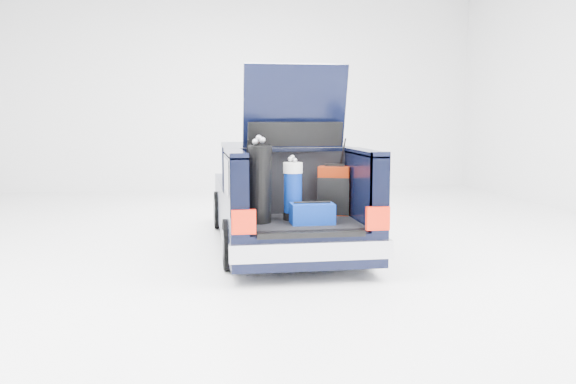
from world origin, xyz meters
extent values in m
plane|color=white|center=(0.00, 0.00, 0.00)|extent=(14.00, 14.00, 0.00)
cube|color=black|center=(0.00, 0.65, 0.50)|extent=(1.75, 3.00, 0.70)
cube|color=black|center=(0.00, 2.22, 0.40)|extent=(1.70, 0.30, 0.50)
cube|color=#ADADB5|center=(0.00, 2.36, 0.33)|extent=(1.72, 0.10, 0.22)
cube|color=black|center=(0.00, 0.15, 1.12)|extent=(1.55, 1.95, 0.54)
cube|color=black|center=(0.00, 0.15, 1.41)|extent=(1.62, 2.05, 0.06)
cube|color=black|center=(0.00, -1.50, 0.35)|extent=(1.75, 1.30, 0.40)
cube|color=black|center=(0.00, -1.48, 0.57)|extent=(1.32, 1.18, 0.05)
cube|color=black|center=(-0.78, -1.50, 0.97)|extent=(0.20, 1.30, 0.85)
cube|color=black|center=(0.78, -1.50, 0.97)|extent=(0.20, 1.30, 0.85)
cube|color=black|center=(-0.78, -1.50, 1.41)|extent=(0.20, 1.30, 0.06)
cube|color=black|center=(0.78, -1.50, 1.41)|extent=(0.20, 1.30, 0.06)
cube|color=black|center=(0.00, -0.88, 0.97)|extent=(1.36, 0.08, 0.84)
cube|color=#ADADB5|center=(0.00, -2.18, 0.38)|extent=(1.80, 0.12, 0.20)
cube|color=#B41907|center=(-0.74, -2.15, 0.72)|extent=(0.26, 0.07, 0.26)
cube|color=#B41907|center=(0.74, -2.15, 0.72)|extent=(0.26, 0.07, 0.26)
cube|color=black|center=(0.00, -2.15, 0.56)|extent=(1.20, 0.06, 0.06)
cube|color=black|center=(0.00, -1.05, 1.96)|extent=(1.28, 0.33, 1.03)
cube|color=black|center=(0.00, -1.01, 2.10)|extent=(0.95, 0.17, 0.54)
cylinder|color=black|center=(-0.82, 1.45, 0.31)|extent=(0.20, 0.62, 0.62)
cylinder|color=slate|center=(-0.82, 1.45, 0.31)|extent=(0.23, 0.36, 0.36)
cylinder|color=black|center=(0.82, 1.45, 0.31)|extent=(0.20, 0.62, 0.62)
cylinder|color=slate|center=(0.82, 1.45, 0.31)|extent=(0.23, 0.36, 0.36)
cylinder|color=black|center=(-0.82, -1.35, 0.31)|extent=(0.20, 0.62, 0.62)
cylinder|color=slate|center=(-0.82, -1.35, 0.31)|extent=(0.23, 0.36, 0.36)
cylinder|color=black|center=(0.82, -1.35, 0.31)|extent=(0.20, 0.62, 0.62)
cylinder|color=slate|center=(0.82, -1.35, 0.31)|extent=(0.23, 0.36, 0.36)
cube|color=#651603|center=(0.50, -1.08, 0.91)|extent=(0.45, 0.36, 0.61)
cube|color=black|center=(0.50, -1.08, 1.23)|extent=(0.25, 0.14, 0.03)
cube|color=black|center=(0.50, -1.20, 0.84)|extent=(0.38, 0.16, 0.47)
cylinder|color=black|center=(-0.50, -1.55, 1.05)|extent=(0.37, 0.39, 0.91)
cube|color=white|center=(-0.50, -1.43, 1.08)|extent=(0.11, 0.06, 0.32)
sphere|color=#99999E|center=(-0.54, -1.53, 1.54)|extent=(0.08, 0.08, 0.08)
sphere|color=#99999E|center=(-0.47, -1.58, 1.57)|extent=(0.08, 0.08, 0.08)
cylinder|color=black|center=(-0.08, -1.39, 0.64)|extent=(0.28, 0.28, 0.09)
cylinder|color=navy|center=(-0.08, -1.39, 0.93)|extent=(0.26, 0.26, 0.49)
cylinder|color=white|center=(-0.08, -1.39, 1.23)|extent=(0.28, 0.28, 0.13)
sphere|color=#99999E|center=(-0.05, -1.37, 1.32)|extent=(0.06, 0.06, 0.06)
sphere|color=#99999E|center=(-0.08, -1.36, 1.35)|extent=(0.06, 0.06, 0.06)
cube|color=navy|center=(0.09, -1.69, 0.72)|extent=(0.50, 0.33, 0.24)
cylinder|color=black|center=(0.09, -1.69, 0.85)|extent=(0.43, 0.03, 0.03)
camera|label=1|loc=(-1.27, -8.53, 1.82)|focal=38.00mm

